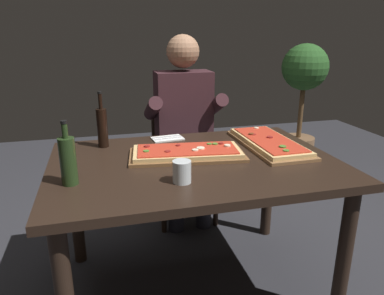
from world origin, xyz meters
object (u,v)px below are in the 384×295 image
object	(u,v)px
dining_table	(194,178)
tumbler_near_camera	(182,172)
oil_bottle_amber	(102,127)
pizza_rectangular_front	(187,153)
diner_chair	(181,152)
wine_bottle_dark	(68,160)
pizza_rectangular_left	(269,143)
potted_plant_corner	(302,98)
seated_diner	(185,123)

from	to	relation	value
dining_table	tumbler_near_camera	distance (m)	0.31
oil_bottle_amber	tumbler_near_camera	world-z (taller)	oil_bottle_amber
dining_table	tumbler_near_camera	world-z (taller)	tumbler_near_camera
pizza_rectangular_front	dining_table	bearing A→B (deg)	-70.57
dining_table	diner_chair	distance (m)	0.88
dining_table	pizza_rectangular_front	distance (m)	0.13
wine_bottle_dark	oil_bottle_amber	xyz separation A→B (m)	(0.15, 0.49, 0.01)
wine_bottle_dark	pizza_rectangular_front	bearing A→B (deg)	20.92
pizza_rectangular_front	oil_bottle_amber	size ratio (longest dim) A/B	1.99
pizza_rectangular_front	oil_bottle_amber	bearing A→B (deg)	146.15
dining_table	pizza_rectangular_left	size ratio (longest dim) A/B	2.33
tumbler_near_camera	potted_plant_corner	bearing A→B (deg)	46.16
potted_plant_corner	oil_bottle_amber	bearing A→B (deg)	-151.59
wine_bottle_dark	seated_diner	distance (m)	1.14
dining_table	seated_diner	distance (m)	0.75
diner_chair	seated_diner	xyz separation A→B (m)	(-0.00, -0.12, 0.26)
seated_diner	potted_plant_corner	bearing A→B (deg)	24.82
oil_bottle_amber	tumbler_near_camera	distance (m)	0.66
pizza_rectangular_front	pizza_rectangular_left	bearing A→B (deg)	6.66
pizza_rectangular_front	potted_plant_corner	world-z (taller)	potted_plant_corner
dining_table	wine_bottle_dark	distance (m)	0.63
dining_table	pizza_rectangular_front	xyz separation A→B (m)	(-0.02, 0.06, 0.12)
pizza_rectangular_left	oil_bottle_amber	world-z (taller)	oil_bottle_amber
wine_bottle_dark	diner_chair	size ratio (longest dim) A/B	0.31
tumbler_near_camera	diner_chair	world-z (taller)	diner_chair
pizza_rectangular_front	wine_bottle_dark	xyz separation A→B (m)	(-0.56, -0.21, 0.09)
potted_plant_corner	pizza_rectangular_front	bearing A→B (deg)	-138.21
oil_bottle_amber	seated_diner	xyz separation A→B (m)	(0.56, 0.40, -0.11)
dining_table	potted_plant_corner	bearing A→B (deg)	43.61
dining_table	wine_bottle_dark	size ratio (longest dim) A/B	5.14
pizza_rectangular_left	oil_bottle_amber	xyz separation A→B (m)	(-0.89, 0.22, 0.09)
diner_chair	potted_plant_corner	xyz separation A→B (m)	(1.25, 0.46, 0.27)
wine_bottle_dark	diner_chair	xyz separation A→B (m)	(0.70, 1.01, -0.36)
wine_bottle_dark	seated_diner	world-z (taller)	seated_diner
pizza_rectangular_front	diner_chair	world-z (taller)	diner_chair
potted_plant_corner	diner_chair	bearing A→B (deg)	-159.86
pizza_rectangular_front	seated_diner	distance (m)	0.69
oil_bottle_amber	diner_chair	xyz separation A→B (m)	(0.56, 0.52, -0.37)
pizza_rectangular_left	wine_bottle_dark	bearing A→B (deg)	-165.47
tumbler_near_camera	diner_chair	distance (m)	1.17
oil_bottle_amber	wine_bottle_dark	bearing A→B (deg)	-106.85
wine_bottle_dark	seated_diner	xyz separation A→B (m)	(0.70, 0.89, -0.10)
pizza_rectangular_front	oil_bottle_amber	xyz separation A→B (m)	(-0.41, 0.27, 0.09)
diner_chair	oil_bottle_amber	bearing A→B (deg)	-137.00
dining_table	seated_diner	bearing A→B (deg)	80.17
dining_table	tumbler_near_camera	size ratio (longest dim) A/B	14.76
pizza_rectangular_front	tumbler_near_camera	world-z (taller)	tumbler_near_camera
seated_diner	pizza_rectangular_front	bearing A→B (deg)	-102.50
diner_chair	potted_plant_corner	bearing A→B (deg)	20.14
pizza_rectangular_front	seated_diner	world-z (taller)	seated_diner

